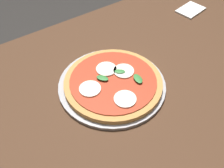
% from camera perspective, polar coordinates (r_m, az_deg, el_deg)
% --- Properties ---
extents(dining_table, '(1.59, 1.00, 0.70)m').
position_cam_1_polar(dining_table, '(0.97, 2.50, -4.82)').
color(dining_table, '#4C301E').
rests_on(dining_table, ground_plane).
extents(serving_tray, '(0.37, 0.37, 0.01)m').
position_cam_1_polar(serving_tray, '(0.92, -0.00, -0.17)').
color(serving_tray, '#B2B2B7').
rests_on(serving_tray, dining_table).
extents(pizza, '(0.34, 0.34, 0.03)m').
position_cam_1_polar(pizza, '(0.90, 0.24, 0.38)').
color(pizza, tan).
rests_on(pizza, serving_tray).
extents(napkin, '(0.14, 0.11, 0.01)m').
position_cam_1_polar(napkin, '(1.36, 16.58, 15.06)').
color(napkin, white).
rests_on(napkin, dining_table).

